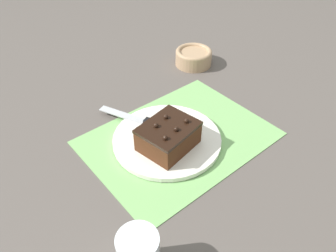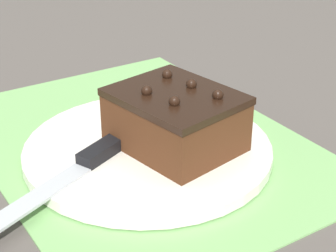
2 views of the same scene
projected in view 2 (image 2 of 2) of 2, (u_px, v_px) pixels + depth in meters
name	position (u px, v px, depth m)	size (l,w,h in m)	color
ground_plane	(140.00, 143.00, 0.66)	(3.00, 3.00, 0.00)	#544C47
placemat_woven	(140.00, 142.00, 0.66)	(0.46, 0.34, 0.00)	#7AB266
cake_plate	(148.00, 149.00, 0.62)	(0.27, 0.27, 0.01)	white
chocolate_cake	(175.00, 119.00, 0.61)	(0.15, 0.13, 0.07)	#472614
serving_knife	(82.00, 165.00, 0.57)	(0.10, 0.20, 0.01)	black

